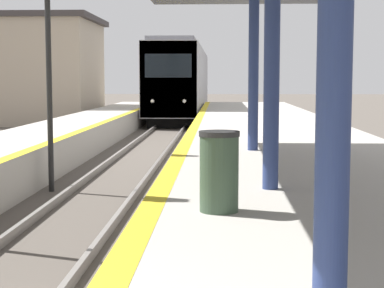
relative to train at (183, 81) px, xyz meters
name	(u,v)px	position (x,y,z in m)	size (l,w,h in m)	color
train	(183,81)	(0.00, 0.00, 0.00)	(2.78, 23.75, 4.52)	black
signal_mid	(48,30)	(-1.21, -28.56, 1.20)	(0.36, 0.31, 5.05)	black
trash_bin	(219,171)	(2.47, -34.92, -0.90)	(0.47, 0.47, 0.94)	#384C38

